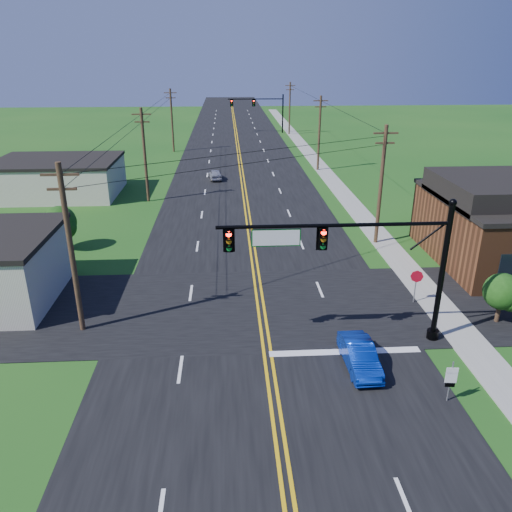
{
  "coord_description": "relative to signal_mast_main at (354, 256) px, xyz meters",
  "views": [
    {
      "loc": [
        -1.62,
        -13.71,
        13.73
      ],
      "look_at": [
        -0.22,
        10.0,
        4.03
      ],
      "focal_mm": 35.0,
      "sensor_mm": 36.0,
      "label": 1
    }
  ],
  "objects": [
    {
      "name": "ground",
      "position": [
        -4.34,
        -8.0,
        -4.75
      ],
      "size": [
        260.0,
        260.0,
        0.0
      ],
      "primitive_type": "plane",
      "color": "#184A15",
      "rests_on": "ground"
    },
    {
      "name": "sidewalk",
      "position": [
        6.16,
        32.0,
        -4.71
      ],
      "size": [
        2.0,
        160.0,
        0.08
      ],
      "primitive_type": "cube",
      "color": "gray",
      "rests_on": "ground"
    },
    {
      "name": "utility_pole_left_a",
      "position": [
        -13.84,
        2.0,
        -0.03
      ],
      "size": [
        1.8,
        0.28,
        9.0
      ],
      "color": "#372419",
      "rests_on": "ground"
    },
    {
      "name": "cream_bldg_far",
      "position": [
        -23.34,
        30.0,
        -2.89
      ],
      "size": [
        12.2,
        9.2,
        3.7
      ],
      "color": "beige",
      "rests_on": "ground"
    },
    {
      "name": "utility_pole_right_c",
      "position": [
        5.46,
        70.0,
        -0.03
      ],
      "size": [
        1.8,
        0.28,
        9.0
      ],
      "color": "#372419",
      "rests_on": "ground"
    },
    {
      "name": "road_main",
      "position": [
        -4.34,
        42.0,
        -4.73
      ],
      "size": [
        16.0,
        220.0,
        0.04
      ],
      "primitive_type": "cube",
      "color": "black",
      "rests_on": "ground"
    },
    {
      "name": "utility_pole_left_c",
      "position": [
        -13.84,
        54.0,
        -0.03
      ],
      "size": [
        1.8,
        0.28,
        9.0
      ],
      "color": "#372419",
      "rests_on": "ground"
    },
    {
      "name": "utility_pole_right_a",
      "position": [
        5.46,
        14.0,
        -0.03
      ],
      "size": [
        1.8,
        0.28,
        9.0
      ],
      "color": "#372419",
      "rests_on": "ground"
    },
    {
      "name": "route_sign",
      "position": [
        3.16,
        -4.95,
        -3.6
      ],
      "size": [
        0.49,
        0.1,
        1.97
      ],
      "rotation": [
        0.0,
        0.0,
        -0.11
      ],
      "color": "slate",
      "rests_on": "ground"
    },
    {
      "name": "blue_car",
      "position": [
        0.02,
        -2.29,
        -4.13
      ],
      "size": [
        1.4,
        3.77,
        1.23
      ],
      "primitive_type": "imported",
      "rotation": [
        0.0,
        0.0,
        0.03
      ],
      "color": "#062795",
      "rests_on": "ground"
    },
    {
      "name": "distant_car",
      "position": [
        -7.33,
        35.69,
        -4.16
      ],
      "size": [
        1.76,
        3.57,
        1.17
      ],
      "primitive_type": "imported",
      "rotation": [
        0.0,
        0.0,
        3.25
      ],
      "color": "#B4B3B8",
      "rests_on": "ground"
    },
    {
      "name": "shrub_corner",
      "position": [
        8.66,
        1.5,
        -2.9
      ],
      "size": [
        2.0,
        2.0,
        2.86
      ],
      "color": "#372419",
      "rests_on": "ground"
    },
    {
      "name": "stop_sign",
      "position": [
        4.9,
        3.98,
        -3.24
      ],
      "size": [
        0.73,
        0.19,
        2.09
      ],
      "rotation": [
        0.0,
        0.0,
        -0.21
      ],
      "color": "slate",
      "rests_on": "ground"
    },
    {
      "name": "tree_left",
      "position": [
        -18.34,
        14.0,
        -2.59
      ],
      "size": [
        2.4,
        2.4,
        3.37
      ],
      "color": "#372419",
      "rests_on": "ground"
    },
    {
      "name": "road_cross",
      "position": [
        -4.34,
        4.0,
        -4.73
      ],
      "size": [
        70.0,
        10.0,
        0.04
      ],
      "primitive_type": "cube",
      "color": "black",
      "rests_on": "ground"
    },
    {
      "name": "signal_mast_far",
      "position": [
        0.1,
        72.0,
        -0.2
      ],
      "size": [
        10.98,
        0.6,
        7.48
      ],
      "color": "black",
      "rests_on": "ground"
    },
    {
      "name": "tree_right_back",
      "position": [
        11.66,
        18.0,
        -2.15
      ],
      "size": [
        3.0,
        3.0,
        4.1
      ],
      "color": "#372419",
      "rests_on": "ground"
    },
    {
      "name": "signal_mast_main",
      "position": [
        0.0,
        0.0,
        0.0
      ],
      "size": [
        11.3,
        0.6,
        7.48
      ],
      "color": "black",
      "rests_on": "ground"
    },
    {
      "name": "utility_pole_right_b",
      "position": [
        5.46,
        40.0,
        -0.03
      ],
      "size": [
        1.8,
        0.28,
        9.0
      ],
      "color": "#372419",
      "rests_on": "ground"
    },
    {
      "name": "utility_pole_left_b",
      "position": [
        -13.84,
        27.0,
        -0.03
      ],
      "size": [
        1.8,
        0.28,
        9.0
      ],
      "color": "#372419",
      "rests_on": "ground"
    }
  ]
}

